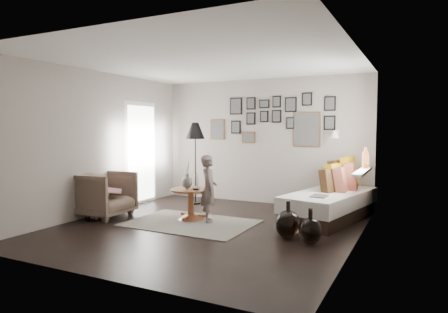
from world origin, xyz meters
The scene contains 23 objects.
ground centered at (0.00, 0.00, 0.00)m, with size 4.80×4.80×0.00m, color black.
wall_back centered at (0.00, 2.40, 1.30)m, with size 4.50×4.50×0.00m, color gray.
wall_front centered at (0.00, -2.40, 1.30)m, with size 4.50×4.50×0.00m, color gray.
wall_left centered at (-2.25, 0.00, 1.30)m, with size 4.80×4.80×0.00m, color gray.
wall_right centered at (2.25, 0.00, 1.30)m, with size 4.80×4.80×0.00m, color gray.
ceiling centered at (0.00, 0.00, 2.60)m, with size 4.80×4.80×0.00m, color white.
door_left centered at (-2.23, 1.20, 1.05)m, with size 0.00×2.14×2.14m.
window_right centered at (2.18, 1.34, 0.93)m, with size 0.15×1.32×1.30m.
gallery_wall centered at (0.29, 2.38, 1.74)m, with size 2.74×0.03×1.08m.
wall_sconce centered at (1.55, 2.13, 1.46)m, with size 0.18×0.36×0.16m.
rug centered at (-0.38, 0.11, 0.01)m, with size 2.04×1.43×0.01m, color #B7B4A1.
pedestal_table centered at (-0.51, 0.35, 0.25)m, with size 0.68×0.68×0.53m.
vase centered at (-0.59, 0.37, 0.68)m, with size 0.19×0.19×0.49m.
candles centered at (-0.40, 0.35, 0.66)m, with size 0.12×0.12×0.25m.
daybed centered at (1.63, 1.49, 0.34)m, with size 1.35×2.28×1.06m.
magazine_on_daybed centered at (1.58, 0.84, 0.49)m, with size 0.24×0.32×0.02m, color black.
armchair centered at (-2.00, -0.16, 0.40)m, with size 0.86×0.89×0.81m, color brown.
armchair_cushion centered at (-1.98, -0.11, 0.48)m, with size 0.37×0.37×0.09m, color white.
floor_lamp centered at (-1.19, 1.66, 1.46)m, with size 0.40×0.40×1.69m.
magazine_basket centered at (-2.00, -0.40, 0.18)m, with size 0.33×0.33×0.37m.
demijohn_large centered at (1.35, -0.06, 0.21)m, with size 0.36×0.36×0.54m.
demijohn_small centered at (1.70, -0.18, 0.18)m, with size 0.32×0.32×0.49m.
child centered at (-0.15, 0.32, 0.56)m, with size 0.41×0.27×1.13m, color #604F4C.
Camera 1 is at (3.03, -5.47, 1.57)m, focal length 32.00 mm.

